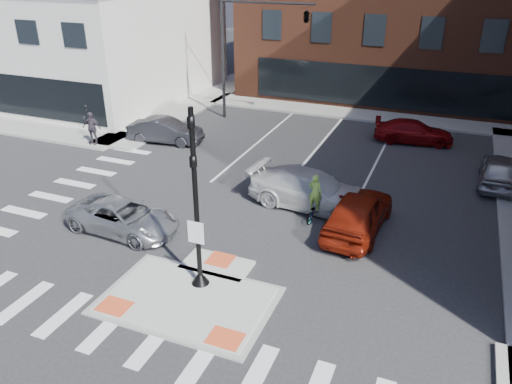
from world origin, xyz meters
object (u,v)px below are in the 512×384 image
at_px(bg_car_dark, 165,131).
at_px(pedestrian_a, 88,117).
at_px(red_sedan, 359,212).
at_px(silver_suv, 124,217).
at_px(bg_car_red, 414,132).
at_px(cyclist, 314,205).
at_px(bg_car_silver, 499,170).
at_px(pedestrian_b, 92,128).
at_px(white_pickup, 311,190).

distance_m(bg_car_dark, pedestrian_a, 5.39).
distance_m(red_sedan, pedestrian_a, 18.91).
relative_size(silver_suv, bg_car_dark, 1.05).
bearing_deg(bg_car_red, silver_suv, 140.42).
relative_size(bg_car_red, cyclist, 2.23).
height_order(bg_car_dark, cyclist, cyclist).
bearing_deg(bg_car_silver, pedestrian_b, 10.29).
relative_size(silver_suv, pedestrian_a, 2.83).
xyz_separation_m(bg_car_silver, cyclist, (-7.15, -6.70, -0.07)).
bearing_deg(red_sedan, pedestrian_a, -14.68).
xyz_separation_m(bg_car_silver, pedestrian_b, (-21.33, -3.00, 0.35)).
relative_size(white_pickup, bg_car_dark, 1.26).
distance_m(bg_car_silver, pedestrian_a, 23.24).
height_order(bg_car_dark, bg_car_red, bg_car_dark).
bearing_deg(bg_car_red, pedestrian_b, 106.55).
bearing_deg(white_pickup, bg_car_dark, 69.77).
relative_size(white_pickup, cyclist, 2.73).
distance_m(silver_suv, pedestrian_b, 10.62).
distance_m(bg_car_dark, pedestrian_b, 4.12).
xyz_separation_m(red_sedan, bg_car_silver, (5.28, 7.00, -0.08)).
xyz_separation_m(red_sedan, white_pickup, (-2.34, 1.37, -0.03)).
xyz_separation_m(white_pickup, pedestrian_b, (-13.72, 2.63, 0.30)).
height_order(red_sedan, cyclist, cyclist).
height_order(red_sedan, bg_car_red, red_sedan).
xyz_separation_m(silver_suv, bg_car_red, (9.40, 15.14, 0.01)).
relative_size(silver_suv, cyclist, 2.28).
relative_size(red_sedan, cyclist, 2.42).
xyz_separation_m(white_pickup, bg_car_silver, (7.62, 5.63, -0.05)).
distance_m(white_pickup, cyclist, 1.17).
bearing_deg(cyclist, pedestrian_b, -8.70).
distance_m(bg_car_silver, cyclist, 9.80).
bearing_deg(bg_car_red, pedestrian_a, 98.94).
bearing_deg(silver_suv, pedestrian_b, 48.51).
bearing_deg(white_pickup, pedestrian_b, 83.97).
height_order(pedestrian_a, pedestrian_b, pedestrian_b).
relative_size(silver_suv, pedestrian_b, 2.43).
xyz_separation_m(bg_car_dark, bg_car_silver, (17.83, 0.86, 0.03)).
bearing_deg(pedestrian_b, pedestrian_a, 125.41).
xyz_separation_m(silver_suv, bg_car_dark, (-4.00, 9.65, 0.08)).
height_order(white_pickup, pedestrian_b, pedestrian_b).
distance_m(bg_car_red, pedestrian_b, 18.55).
bearing_deg(silver_suv, white_pickup, -48.34).
bearing_deg(bg_car_dark, silver_suv, -164.49).
relative_size(bg_car_dark, bg_car_silver, 1.00).
height_order(silver_suv, pedestrian_b, pedestrian_b).
bearing_deg(bg_car_dark, bg_car_red, -74.74).
distance_m(silver_suv, bg_car_silver, 17.37).
height_order(white_pickup, bg_car_dark, white_pickup).
xyz_separation_m(silver_suv, cyclist, (6.68, 3.81, 0.04)).
distance_m(bg_car_silver, bg_car_red, 6.41).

